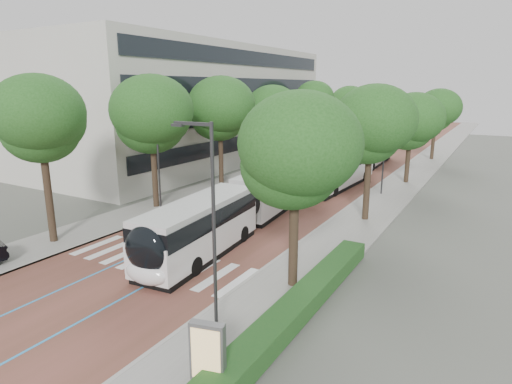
{
  "coord_description": "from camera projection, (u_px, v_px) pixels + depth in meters",
  "views": [
    {
      "loc": [
        15.63,
        -15.1,
        9.31
      ],
      "look_at": [
        1.61,
        8.99,
        2.4
      ],
      "focal_mm": 30.0,
      "sensor_mm": 36.0,
      "label": 1
    }
  ],
  "objects": [
    {
      "name": "sidewalk_right",
      "position": [
        424.0,
        164.0,
        52.41
      ],
      "size": [
        4.0,
        140.0,
        0.12
      ],
      "primitive_type": "cube",
      "color": "gray",
      "rests_on": "ground"
    },
    {
      "name": "bus_queued_0",
      "position": [
        337.0,
        171.0,
        39.96
      ],
      "size": [
        3.14,
        12.51,
        3.2
      ],
      "rotation": [
        0.0,
        0.0,
        -0.05
      ],
      "color": "silver",
      "rests_on": "ground"
    },
    {
      "name": "lane_line_left",
      "position": [
        352.0,
        158.0,
        56.87
      ],
      "size": [
        0.12,
        126.0,
        0.01
      ],
      "primitive_type": "cube",
      "color": "#288ACB",
      "rests_on": "road"
    },
    {
      "name": "zebra_crossing",
      "position": [
        160.0,
        262.0,
        23.27
      ],
      "size": [
        10.55,
        3.6,
        0.01
      ],
      "color": "silver",
      "rests_on": "ground"
    },
    {
      "name": "lane_line_right",
      "position": [
        376.0,
        160.0,
        55.3
      ],
      "size": [
        0.12,
        126.0,
        0.01
      ],
      "primitive_type": "cube",
      "color": "#288ACB",
      "rests_on": "road"
    },
    {
      "name": "streetlight_far",
      "position": [
        383.0,
        140.0,
        36.6
      ],
      "size": [
        1.82,
        0.2,
        8.0
      ],
      "color": "#313134",
      "rests_on": "sidewalk_right"
    },
    {
      "name": "trees_left",
      "position": [
        265.0,
        110.0,
        46.96
      ],
      "size": [
        6.48,
        60.81,
        9.68
      ],
      "color": "black",
      "rests_on": "ground"
    },
    {
      "name": "hedge",
      "position": [
        302.0,
        301.0,
        17.97
      ],
      "size": [
        1.2,
        14.0,
        0.8
      ],
      "primitive_type": "cube",
      "color": "#194A1C",
      "rests_on": "sidewalk_right"
    },
    {
      "name": "lamp_post_left",
      "position": [
        158.0,
        159.0,
        31.24
      ],
      "size": [
        0.14,
        0.14,
        8.0
      ],
      "primitive_type": "cylinder",
      "color": "#313134",
      "rests_on": "sidewalk_left"
    },
    {
      "name": "office_building",
      "position": [
        187.0,
        105.0,
        53.85
      ],
      "size": [
        18.11,
        40.0,
        14.0
      ],
      "color": "#A5A399",
      "rests_on": "ground"
    },
    {
      "name": "lead_bus",
      "position": [
        232.0,
        211.0,
        27.09
      ],
      "size": [
        4.12,
        18.54,
        3.2
      ],
      "rotation": [
        0.0,
        0.0,
        0.09
      ],
      "color": "black",
      "rests_on": "ground"
    },
    {
      "name": "bus_queued_1",
      "position": [
        370.0,
        152.0,
        51.3
      ],
      "size": [
        2.95,
        12.48,
        3.2
      ],
      "rotation": [
        0.0,
        0.0,
        0.03
      ],
      "color": "silver",
      "rests_on": "ground"
    },
    {
      "name": "trees_right",
      "position": [
        398.0,
        125.0,
        36.02
      ],
      "size": [
        5.65,
        47.5,
        8.91
      ],
      "color": "black",
      "rests_on": "ground"
    },
    {
      "name": "sidewalk_left",
      "position": [
        311.0,
        154.0,
        59.74
      ],
      "size": [
        4.0,
        140.0,
        0.12
      ],
      "primitive_type": "cube",
      "color": "gray",
      "rests_on": "ground"
    },
    {
      "name": "road",
      "position": [
        364.0,
        159.0,
        56.09
      ],
      "size": [
        11.0,
        140.0,
        0.02
      ],
      "primitive_type": "cube",
      "color": "brown",
      "rests_on": "ground"
    },
    {
      "name": "kerb_left",
      "position": [
        324.0,
        155.0,
        58.81
      ],
      "size": [
        0.2,
        140.0,
        0.14
      ],
      "primitive_type": "cube",
      "color": "gray",
      "rests_on": "ground"
    },
    {
      "name": "streetlight_near",
      "position": [
        210.0,
        213.0,
        15.63
      ],
      "size": [
        1.82,
        0.2,
        8.0
      ],
      "color": "#313134",
      "rests_on": "sidewalk_right"
    },
    {
      "name": "ground",
      "position": [
        144.0,
        268.0,
        22.54
      ],
      "size": [
        160.0,
        160.0,
        0.0
      ],
      "primitive_type": "plane",
      "color": "#51544C",
      "rests_on": "ground"
    },
    {
      "name": "ad_panel",
      "position": [
        208.0,
        355.0,
        13.04
      ],
      "size": [
        1.15,
        0.56,
        2.3
      ],
      "rotation": [
        0.0,
        0.0,
        0.25
      ],
      "color": "#59595B",
      "rests_on": "sidewalk_right"
    },
    {
      "name": "kerb_right",
      "position": [
        408.0,
        162.0,
        53.34
      ],
      "size": [
        0.2,
        140.0,
        0.14
      ],
      "primitive_type": "cube",
      "color": "gray",
      "rests_on": "ground"
    }
  ]
}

